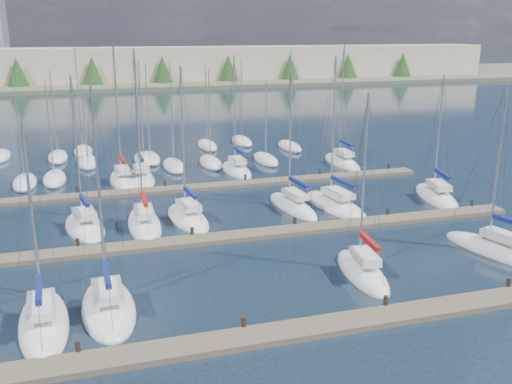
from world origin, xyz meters
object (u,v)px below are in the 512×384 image
object	(u,v)px
sailboat_k	(293,206)
sailboat_j	(188,218)
sailboat_l	(335,205)
sailboat_c	(108,308)
sailboat_h	(85,227)
sailboat_d	(362,272)
sailboat_b	(44,323)
sailboat_i	(144,224)
sailboat_m	(436,196)
sailboat_o	(141,179)
sailboat_p	(237,170)
sailboat_n	(123,180)
sailboat_r	(342,162)
sailboat_f	(497,251)

from	to	relation	value
sailboat_k	sailboat_j	distance (m)	9.16
sailboat_l	sailboat_k	world-z (taller)	sailboat_l
sailboat_c	sailboat_k	world-z (taller)	sailboat_c
sailboat_c	sailboat_h	xyz separation A→B (m)	(-1.07, 14.07, -0.00)
sailboat_d	sailboat_h	bearing A→B (deg)	146.81
sailboat_b	sailboat_i	distance (m)	15.63
sailboat_i	sailboat_j	xyz separation A→B (m)	(3.51, 0.54, -0.01)
sailboat_l	sailboat_m	bearing A→B (deg)	-7.93
sailboat_k	sailboat_o	size ratio (longest dim) A/B	0.92
sailboat_d	sailboat_p	bearing A→B (deg)	98.01
sailboat_i	sailboat_d	xyz separation A→B (m)	(12.05, -13.11, -0.00)
sailboat_c	sailboat_j	xyz separation A→B (m)	(6.88, 13.94, 0.00)
sailboat_j	sailboat_h	world-z (taller)	sailboat_j
sailboat_c	sailboat_o	xyz separation A→B (m)	(4.59, 27.57, 0.01)
sailboat_l	sailboat_n	bearing A→B (deg)	134.34
sailboat_l	sailboat_p	distance (m)	15.46
sailboat_o	sailboat_m	bearing A→B (deg)	-30.03
sailboat_c	sailboat_k	bearing A→B (deg)	40.80
sailboat_l	sailboat_r	distance (m)	16.75
sailboat_d	sailboat_o	bearing A→B (deg)	118.36
sailboat_c	sailboat_p	world-z (taller)	sailboat_p
sailboat_n	sailboat_r	world-z (taller)	sailboat_n
sailboat_f	sailboat_k	world-z (taller)	sailboat_k
sailboat_l	sailboat_p	size ratio (longest dim) A/B	1.04
sailboat_i	sailboat_p	bearing A→B (deg)	53.56
sailboat_l	sailboat_r	bearing A→B (deg)	56.36
sailboat_h	sailboat_p	bearing A→B (deg)	32.72
sailboat_o	sailboat_j	xyz separation A→B (m)	(2.30, -13.63, -0.01)
sailboat_m	sailboat_i	world-z (taller)	sailboat_i
sailboat_l	sailboat_k	size ratio (longest dim) A/B	1.08
sailboat_c	sailboat_j	distance (m)	15.54
sailboat_n	sailboat_k	bearing A→B (deg)	-47.02
sailboat_m	sailboat_p	bearing A→B (deg)	148.20
sailboat_j	sailboat_f	bearing A→B (deg)	-40.73
sailboat_b	sailboat_m	distance (m)	35.71
sailboat_o	sailboat_j	size ratio (longest dim) A/B	1.05
sailboat_n	sailboat_l	distance (m)	21.80
sailboat_p	sailboat_d	size ratio (longest dim) A/B	1.08
sailboat_n	sailboat_r	xyz separation A→B (m)	(24.55, 1.12, -0.01)
sailboat_n	sailboat_i	xyz separation A→B (m)	(0.64, -14.05, -0.01)
sailboat_c	sailboat_d	xyz separation A→B (m)	(15.42, 0.29, 0.01)
sailboat_m	sailboat_l	xyz separation A→B (m)	(-9.88, 0.25, 0.00)
sailboat_f	sailboat_p	world-z (taller)	sailboat_p
sailboat_k	sailboat_p	bearing A→B (deg)	89.64
sailboat_h	sailboat_m	bearing A→B (deg)	-10.53
sailboat_n	sailboat_p	bearing A→B (deg)	1.66
sailboat_p	sailboat_f	bearing A→B (deg)	-68.29
sailboat_n	sailboat_k	world-z (taller)	sailboat_n
sailboat_m	sailboat_p	xyz separation A→B (m)	(-14.72, 14.94, 0.01)
sailboat_l	sailboat_r	world-z (taller)	sailboat_r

